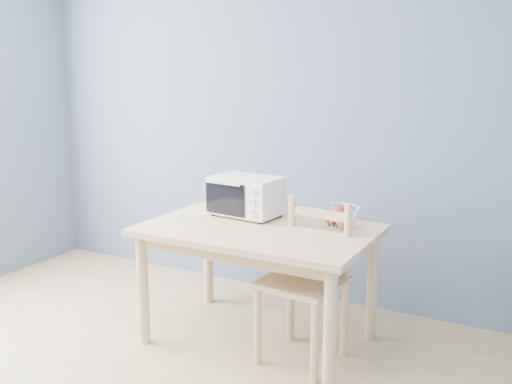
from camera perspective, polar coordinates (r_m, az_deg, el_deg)
The scene contains 5 objects.
room at distance 2.62m, azimuth -23.67°, elevation 2.51°, with size 4.01×4.51×2.61m.
dining_table at distance 3.53m, azimuth 0.27°, elevation -5.09°, with size 1.40×0.90×0.75m.
toaster_oven at distance 3.75m, azimuth -1.23°, elevation -0.32°, with size 0.47×0.35×0.26m.
fruit_basket at distance 3.52m, azimuth 8.22°, elevation -2.39°, with size 0.31×0.31×0.14m.
dining_chair at distance 3.40m, azimuth 5.05°, elevation -9.09°, with size 0.48×0.48×0.94m.
Camera 1 is at (2.06, -1.58, 1.68)m, focal length 40.00 mm.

